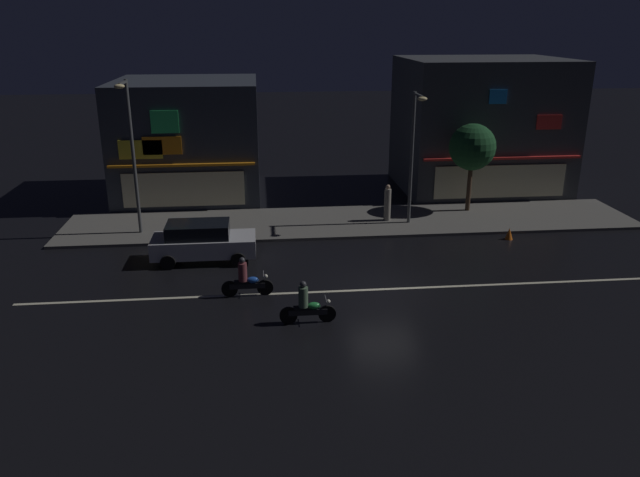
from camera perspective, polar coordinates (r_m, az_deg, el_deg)
ground_plane at (r=23.47m, az=6.02°, el=-4.70°), size 140.00×140.00×0.00m
lane_divider_stripe at (r=23.47m, az=6.02°, el=-4.69°), size 26.99×0.16×0.01m
sidewalk_far at (r=31.02m, az=3.01°, el=1.59°), size 28.41×4.98×0.14m
storefront_left_block at (r=38.27m, az=14.57°, el=10.15°), size 9.18×7.80×7.59m
storefront_center_block at (r=36.47m, az=-12.03°, el=9.05°), size 7.85×8.22×6.51m
streetlamp_west at (r=29.14m, az=-17.06°, el=8.21°), size 0.44×1.64×7.06m
streetlamp_mid at (r=29.78m, az=8.63°, el=8.35°), size 0.44×1.64×6.37m
pedestrian_on_sidewalk at (r=30.89m, az=6.26°, el=3.22°), size 0.34×0.34×1.83m
street_tree at (r=32.77m, az=13.91°, el=8.18°), size 2.39×2.39×4.56m
parked_car_near_kerb at (r=26.28m, az=-10.81°, el=-0.23°), size 4.30×1.98×1.67m
motorcycle_following at (r=22.74m, az=-6.89°, el=-3.82°), size 1.90×0.60×1.52m
motorcycle_opposite_lane at (r=20.60m, az=-1.28°, el=-6.23°), size 1.90×0.60×1.52m
traffic_cone at (r=29.87m, az=17.09°, el=0.44°), size 0.36×0.36×0.55m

